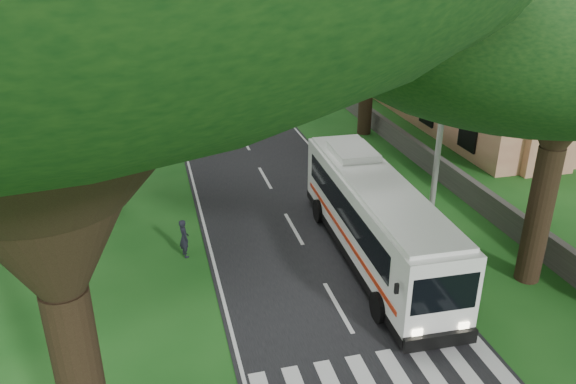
{
  "coord_description": "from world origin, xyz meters",
  "views": [
    {
      "loc": [
        -5.68,
        -13.21,
        11.64
      ],
      "look_at": [
        -0.46,
        7.2,
        2.2
      ],
      "focal_mm": 35.0,
      "sensor_mm": 36.0,
      "label": 1
    }
  ],
  "objects_px": {
    "coach_bus": "(374,217)",
    "distant_car_a": "(178,65)",
    "distant_car_c": "(207,30)",
    "pole_mid": "(304,55)",
    "distant_car_b": "(190,52)",
    "pole_far": "(251,20)",
    "pole_near": "(439,144)",
    "pedestrian": "(184,238)",
    "church": "(493,47)"
  },
  "relations": [
    {
      "from": "coach_bus",
      "to": "distant_car_a",
      "type": "height_order",
      "value": "coach_bus"
    },
    {
      "from": "distant_car_c",
      "to": "pole_mid",
      "type": "bearing_deg",
      "value": 109.19
    },
    {
      "from": "distant_car_a",
      "to": "distant_car_c",
      "type": "distance_m",
      "value": 22.83
    },
    {
      "from": "pole_mid",
      "to": "coach_bus",
      "type": "bearing_deg",
      "value": -98.33
    },
    {
      "from": "pole_mid",
      "to": "distant_car_b",
      "type": "xyz_separation_m",
      "value": [
        -6.32,
        22.57,
        -3.46
      ]
    },
    {
      "from": "pole_far",
      "to": "distant_car_c",
      "type": "height_order",
      "value": "pole_far"
    },
    {
      "from": "coach_bus",
      "to": "pole_near",
      "type": "bearing_deg",
      "value": 22.33
    },
    {
      "from": "pole_far",
      "to": "pedestrian",
      "type": "xyz_separation_m",
      "value": [
        -10.33,
        -39.13,
        -3.37
      ]
    },
    {
      "from": "pole_mid",
      "to": "pole_far",
      "type": "height_order",
      "value": "same"
    },
    {
      "from": "church",
      "to": "distant_car_c",
      "type": "height_order",
      "value": "church"
    },
    {
      "from": "distant_car_c",
      "to": "pedestrian",
      "type": "xyz_separation_m",
      "value": [
        -7.83,
        -57.86,
        0.12
      ]
    },
    {
      "from": "pole_far",
      "to": "coach_bus",
      "type": "relative_size",
      "value": 0.69
    },
    {
      "from": "pole_mid",
      "to": "coach_bus",
      "type": "height_order",
      "value": "pole_mid"
    },
    {
      "from": "coach_bus",
      "to": "distant_car_c",
      "type": "bearing_deg",
      "value": 91.17
    },
    {
      "from": "distant_car_b",
      "to": "distant_car_c",
      "type": "distance_m",
      "value": 16.6
    },
    {
      "from": "coach_bus",
      "to": "pedestrian",
      "type": "height_order",
      "value": "coach_bus"
    },
    {
      "from": "pole_mid",
      "to": "pole_near",
      "type": "bearing_deg",
      "value": -90.0
    },
    {
      "from": "pole_near",
      "to": "distant_car_a",
      "type": "xyz_separation_m",
      "value": [
        -7.94,
        36.56,
        -3.55
      ]
    },
    {
      "from": "church",
      "to": "pole_near",
      "type": "bearing_deg",
      "value": -128.5
    },
    {
      "from": "pole_far",
      "to": "coach_bus",
      "type": "bearing_deg",
      "value": -94.31
    },
    {
      "from": "church",
      "to": "pole_near",
      "type": "xyz_separation_m",
      "value": [
        -12.36,
        -15.55,
        -0.73
      ]
    },
    {
      "from": "coach_bus",
      "to": "church",
      "type": "bearing_deg",
      "value": 48.96
    },
    {
      "from": "pole_far",
      "to": "pole_mid",
      "type": "bearing_deg",
      "value": -90.0
    },
    {
      "from": "pole_far",
      "to": "coach_bus",
      "type": "distance_m",
      "value": 41.35
    },
    {
      "from": "pole_near",
      "to": "pole_far",
      "type": "xyz_separation_m",
      "value": [
        0.0,
        40.0,
        0.0
      ]
    },
    {
      "from": "pole_mid",
      "to": "pedestrian",
      "type": "distance_m",
      "value": 22.0
    },
    {
      "from": "pole_near",
      "to": "distant_car_b",
      "type": "xyz_separation_m",
      "value": [
        -6.32,
        42.57,
        -3.46
      ]
    },
    {
      "from": "pole_near",
      "to": "distant_car_a",
      "type": "distance_m",
      "value": 37.58
    },
    {
      "from": "distant_car_b",
      "to": "pedestrian",
      "type": "height_order",
      "value": "pedestrian"
    },
    {
      "from": "distant_car_c",
      "to": "coach_bus",
      "type": "bearing_deg",
      "value": 104.92
    },
    {
      "from": "pole_near",
      "to": "pedestrian",
      "type": "bearing_deg",
      "value": 175.2
    },
    {
      "from": "pedestrian",
      "to": "pole_mid",
      "type": "bearing_deg",
      "value": -41.73
    },
    {
      "from": "pedestrian",
      "to": "distant_car_c",
      "type": "bearing_deg",
      "value": -21.07
    },
    {
      "from": "pole_mid",
      "to": "coach_bus",
      "type": "relative_size",
      "value": 0.69
    },
    {
      "from": "church",
      "to": "pole_near",
      "type": "relative_size",
      "value": 3.0
    },
    {
      "from": "pole_near",
      "to": "coach_bus",
      "type": "distance_m",
      "value": 4.06
    },
    {
      "from": "distant_car_c",
      "to": "pole_far",
      "type": "bearing_deg",
      "value": 113.1
    },
    {
      "from": "distant_car_a",
      "to": "distant_car_c",
      "type": "height_order",
      "value": "distant_car_c"
    },
    {
      "from": "pole_mid",
      "to": "pedestrian",
      "type": "bearing_deg",
      "value": -118.37
    },
    {
      "from": "church",
      "to": "coach_bus",
      "type": "distance_m",
      "value": 22.98
    },
    {
      "from": "pole_near",
      "to": "coach_bus",
      "type": "xyz_separation_m",
      "value": [
        -3.1,
        -1.16,
        -2.35
      ]
    },
    {
      "from": "pole_near",
      "to": "pole_far",
      "type": "bearing_deg",
      "value": 90.0
    },
    {
      "from": "pole_near",
      "to": "distant_car_b",
      "type": "relative_size",
      "value": 1.92
    },
    {
      "from": "coach_bus",
      "to": "distant_car_b",
      "type": "distance_m",
      "value": 43.87
    },
    {
      "from": "church",
      "to": "distant_car_b",
      "type": "xyz_separation_m",
      "value": [
        -18.68,
        27.03,
        -4.19
      ]
    },
    {
      "from": "distant_car_a",
      "to": "pedestrian",
      "type": "xyz_separation_m",
      "value": [
        -2.39,
        -35.69,
        0.18
      ]
    },
    {
      "from": "pole_far",
      "to": "coach_bus",
      "type": "height_order",
      "value": "pole_far"
    },
    {
      "from": "pole_near",
      "to": "pedestrian",
      "type": "distance_m",
      "value": 10.9
    },
    {
      "from": "church",
      "to": "pole_mid",
      "type": "distance_m",
      "value": 13.16
    },
    {
      "from": "pole_near",
      "to": "distant_car_c",
      "type": "height_order",
      "value": "pole_near"
    }
  ]
}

